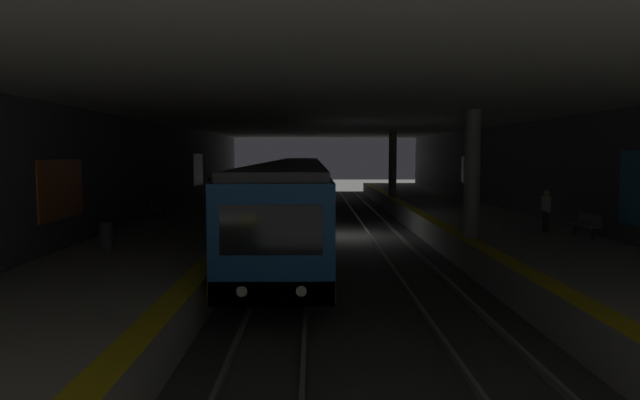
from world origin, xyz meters
name	(u,v)px	position (x,y,z in m)	size (l,w,h in m)	color
ground_plane	(339,236)	(0.00, 0.00, 0.00)	(120.00, 120.00, 0.00)	#42423F
track_left	(383,234)	(0.00, -2.20, 0.08)	(60.00, 1.53, 0.16)	gray
track_right	(294,235)	(0.00, 2.20, 0.08)	(60.00, 1.53, 0.16)	gray
platform_left	(472,225)	(0.00, -6.55, 0.53)	(60.00, 5.30, 1.06)	#A8A59E
platform_right	(205,226)	(0.00, 6.55, 0.53)	(60.00, 5.30, 1.06)	#A8A59E
wall_left	(531,179)	(-0.01, -9.45, 2.80)	(60.00, 0.56, 5.60)	#56565B
wall_right	(145,179)	(0.01, 9.45, 2.80)	(60.00, 0.56, 5.60)	#56565B
ceiling_slab	(339,117)	(0.00, 0.00, 5.80)	(60.00, 19.40, 0.40)	beige
pillar_near	(472,174)	(-7.66, -4.35, 3.33)	(0.56, 0.56, 4.55)	gray
pillar_far	(393,164)	(12.22, -4.35, 3.33)	(0.56, 0.56, 4.55)	gray
metro_train	(296,190)	(4.17, 2.20, 2.03)	(39.13, 2.83, 3.49)	#19569E
bench_left_mid	(586,223)	(-7.51, -8.53, 1.57)	(1.70, 0.47, 0.86)	#262628
bench_right_mid	(159,206)	(-0.98, 8.53, 1.57)	(1.70, 0.47, 0.86)	#262628
person_waiting_near	(210,192)	(3.07, 6.85, 1.98)	(0.60, 0.23, 1.70)	#454545
person_walking_mid	(546,209)	(-6.20, -7.62, 1.93)	(0.60, 0.22, 1.63)	#2C2C2C
suitcase_rolling	(210,212)	(-1.74, 6.00, 1.40)	(0.32, 0.25, 1.00)	black
trash_bin	(107,236)	(-9.79, 7.80, 1.48)	(0.44, 0.44, 0.85)	#595B5E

